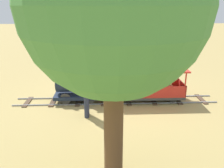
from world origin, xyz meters
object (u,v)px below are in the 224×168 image
object	(u,v)px
conductor_person	(86,82)
locomotive	(81,87)
oak_tree_near	(114,7)
park_bench	(119,65)
passenger_car	(146,88)

from	to	relation	value
conductor_person	locomotive	bearing A→B (deg)	13.04
conductor_person	oak_tree_near	world-z (taller)	oak_tree_near
locomotive	park_bench	xyz separation A→B (m)	(2.78, -1.32, -0.07)
locomotive	conductor_person	distance (m)	1.09
locomotive	conductor_person	size ratio (longest dim) A/B	0.89
passenger_car	oak_tree_near	distance (m)	4.05
conductor_person	park_bench	world-z (taller)	conductor_person
passenger_car	conductor_person	distance (m)	2.03
locomotive	park_bench	size ratio (longest dim) A/B	1.06
passenger_car	oak_tree_near	bearing A→B (deg)	160.32
oak_tree_near	passenger_car	bearing A→B (deg)	-19.68
locomotive	oak_tree_near	world-z (taller)	oak_tree_near
passenger_car	park_bench	size ratio (longest dim) A/B	1.73
park_bench	oak_tree_near	bearing A→B (deg)	175.08
passenger_car	park_bench	bearing A→B (deg)	12.33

